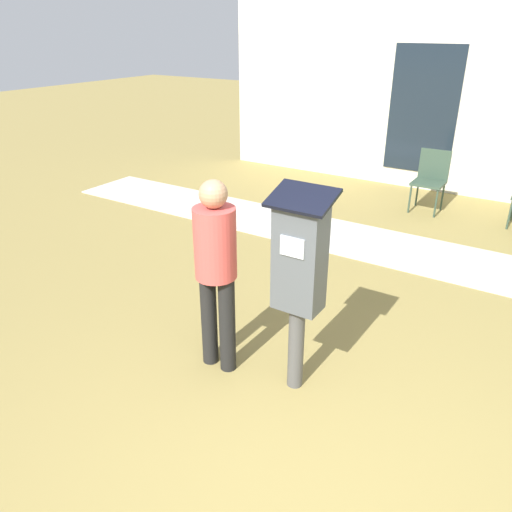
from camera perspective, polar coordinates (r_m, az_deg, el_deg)
The scene contains 5 objects.
ground_plane at distance 3.27m, azimuth 6.69°, elevation -26.93°, with size 40.00×40.00×0.00m, color olive.
sidewalk at distance 6.34m, azimuth 22.49°, elevation -0.83°, with size 12.00×1.10×0.02m.
parking_meter at distance 3.50m, azimuth 4.96°, elevation -1.36°, with size 0.44×0.31×1.59m.
person_standing at distance 3.77m, azimuth -4.61°, elevation -0.85°, with size 0.32×0.32×1.58m.
outdoor_chair_left at distance 7.91m, azimuth 19.37°, elevation 8.65°, with size 0.44×0.44×0.90m.
Camera 1 is at (0.79, -1.87, 2.57)m, focal length 35.00 mm.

